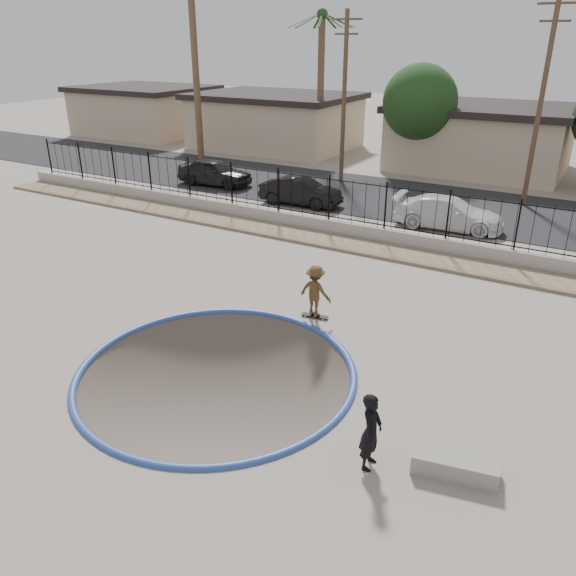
{
  "coord_description": "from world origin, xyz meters",
  "views": [
    {
      "loc": [
        7.53,
        -10.4,
        7.68
      ],
      "look_at": [
        0.33,
        2.0,
        1.24
      ],
      "focal_mm": 35.0,
      "sensor_mm": 36.0,
      "label": 1
    }
  ],
  "objects_px": {
    "skater": "(315,294)",
    "videographer": "(371,431)",
    "skateboard": "(315,316)",
    "car_a": "(215,172)",
    "car_b": "(301,191)",
    "concrete_ledge": "(455,463)",
    "car_c": "(449,213)"
  },
  "relations": [
    {
      "from": "skateboard",
      "to": "car_a",
      "type": "relative_size",
      "value": 0.2
    },
    {
      "from": "car_b",
      "to": "car_c",
      "type": "bearing_deg",
      "value": -92.96
    },
    {
      "from": "videographer",
      "to": "car_b",
      "type": "height_order",
      "value": "videographer"
    },
    {
      "from": "skater",
      "to": "car_a",
      "type": "height_order",
      "value": "skater"
    },
    {
      "from": "skateboard",
      "to": "skater",
      "type": "bearing_deg",
      "value": -106.31
    },
    {
      "from": "car_a",
      "to": "videographer",
      "type": "bearing_deg",
      "value": -139.61
    },
    {
      "from": "skater",
      "to": "car_b",
      "type": "bearing_deg",
      "value": -55.23
    },
    {
      "from": "videographer",
      "to": "skater",
      "type": "bearing_deg",
      "value": 32.95
    },
    {
      "from": "skater",
      "to": "skateboard",
      "type": "distance_m",
      "value": 0.72
    },
    {
      "from": "skateboard",
      "to": "car_b",
      "type": "bearing_deg",
      "value": 111.8
    },
    {
      "from": "skater",
      "to": "videographer",
      "type": "bearing_deg",
      "value": 130.94
    },
    {
      "from": "videographer",
      "to": "car_c",
      "type": "bearing_deg",
      "value": 6.04
    },
    {
      "from": "videographer",
      "to": "car_c",
      "type": "height_order",
      "value": "videographer"
    },
    {
      "from": "videographer",
      "to": "car_a",
      "type": "xyz_separation_m",
      "value": [
        -16.28,
        16.72,
        -0.05
      ]
    },
    {
      "from": "car_a",
      "to": "car_c",
      "type": "relative_size",
      "value": 0.91
    },
    {
      "from": "videographer",
      "to": "car_a",
      "type": "height_order",
      "value": "videographer"
    },
    {
      "from": "skater",
      "to": "concrete_ledge",
      "type": "xyz_separation_m",
      "value": [
        5.35,
        -4.42,
        -0.58
      ]
    },
    {
      "from": "skateboard",
      "to": "videographer",
      "type": "distance_m",
      "value": 6.43
    },
    {
      "from": "skater",
      "to": "concrete_ledge",
      "type": "height_order",
      "value": "skater"
    },
    {
      "from": "videographer",
      "to": "car_b",
      "type": "relative_size",
      "value": 0.4
    },
    {
      "from": "skateboard",
      "to": "car_a",
      "type": "bearing_deg",
      "value": 127.69
    },
    {
      "from": "skateboard",
      "to": "car_c",
      "type": "xyz_separation_m",
      "value": [
        1.04,
        10.48,
        0.66
      ]
    },
    {
      "from": "concrete_ledge",
      "to": "skateboard",
      "type": "bearing_deg",
      "value": 140.4
    },
    {
      "from": "skateboard",
      "to": "car_b",
      "type": "height_order",
      "value": "car_b"
    },
    {
      "from": "concrete_ledge",
      "to": "car_b",
      "type": "xyz_separation_m",
      "value": [
        -11.64,
        14.9,
        0.5
      ]
    },
    {
      "from": "skater",
      "to": "videographer",
      "type": "relative_size",
      "value": 0.96
    },
    {
      "from": "videographer",
      "to": "car_b",
      "type": "distance_m",
      "value": 18.58
    },
    {
      "from": "skater",
      "to": "car_c",
      "type": "xyz_separation_m",
      "value": [
        1.04,
        10.48,
        -0.07
      ]
    },
    {
      "from": "car_a",
      "to": "car_c",
      "type": "bearing_deg",
      "value": -98.75
    },
    {
      "from": "skateboard",
      "to": "videographer",
      "type": "bearing_deg",
      "value": -62.03
    },
    {
      "from": "car_a",
      "to": "car_c",
      "type": "height_order",
      "value": "car_a"
    },
    {
      "from": "videographer",
      "to": "car_b",
      "type": "xyz_separation_m",
      "value": [
        -10.15,
        15.56,
        -0.11
      ]
    }
  ]
}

